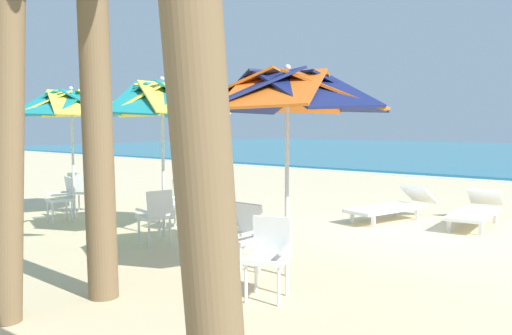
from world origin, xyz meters
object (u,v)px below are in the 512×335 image
at_px(plastic_chair_4, 63,196).
at_px(sun_lounger_1, 476,211).
at_px(plastic_chair_1, 243,234).
at_px(sun_lounger_2, 392,206).
at_px(plastic_chair_2, 156,214).
at_px(palm_tree_2, 94,45).
at_px(plastic_chair_5, 80,190).
at_px(beach_umbrella_2, 71,105).
at_px(beach_umbrella_0, 287,93).
at_px(plastic_chair_3, 180,201).
at_px(palm_tree_1, 3,15).
at_px(plastic_chair_0, 269,252).
at_px(beach_umbrella_1, 162,101).

relative_size(plastic_chair_4, sun_lounger_1, 0.40).
relative_size(plastic_chair_1, sun_lounger_2, 0.39).
xyz_separation_m(plastic_chair_2, palm_tree_2, (1.42, -1.97, 2.18)).
distance_m(plastic_chair_4, plastic_chair_5, 0.97).
height_order(plastic_chair_5, palm_tree_2, palm_tree_2).
relative_size(beach_umbrella_2, plastic_chair_4, 3.02).
relative_size(beach_umbrella_0, plastic_chair_1, 2.97).
bearing_deg(plastic_chair_3, plastic_chair_5, -176.05).
bearing_deg(palm_tree_2, palm_tree_1, -96.76).
distance_m(beach_umbrella_0, palm_tree_2, 2.25).
height_order(plastic_chair_4, palm_tree_2, palm_tree_2).
xyz_separation_m(plastic_chair_1, plastic_chair_2, (-2.00, 0.29, 0.00)).
distance_m(beach_umbrella_2, sun_lounger_2, 6.60).
distance_m(plastic_chair_0, palm_tree_2, 2.83).
relative_size(plastic_chair_1, beach_umbrella_1, 0.33).
relative_size(plastic_chair_0, plastic_chair_5, 1.00).
bearing_deg(sun_lounger_2, plastic_chair_3, -128.89).
height_order(plastic_chair_2, sun_lounger_1, plastic_chair_2).
relative_size(beach_umbrella_0, sun_lounger_1, 1.17).
relative_size(sun_lounger_2, palm_tree_2, 0.54).
relative_size(beach_umbrella_0, palm_tree_2, 0.62).
distance_m(plastic_chair_0, plastic_chair_5, 6.60).
relative_size(beach_umbrella_0, plastic_chair_5, 2.97).
xyz_separation_m(plastic_chair_5, sun_lounger_1, (6.85, 3.84, -0.22)).
distance_m(plastic_chair_3, beach_umbrella_2, 3.11).
xyz_separation_m(beach_umbrella_0, plastic_chair_5, (-6.04, 0.96, -1.73)).
distance_m(plastic_chair_2, sun_lounger_2, 4.69).
distance_m(plastic_chair_3, sun_lounger_1, 5.41).
distance_m(plastic_chair_1, sun_lounger_2, 4.58).
xyz_separation_m(beach_umbrella_0, plastic_chair_3, (-3.17, 1.16, -1.73)).
relative_size(beach_umbrella_2, palm_tree_1, 0.61).
distance_m(plastic_chair_0, sun_lounger_1, 5.61).
bearing_deg(sun_lounger_1, sun_lounger_2, -161.80).
relative_size(beach_umbrella_0, plastic_chair_0, 2.97).
height_order(plastic_chair_1, plastic_chair_2, same).
bearing_deg(plastic_chair_2, sun_lounger_1, 55.14).
height_order(sun_lounger_2, palm_tree_2, palm_tree_2).
relative_size(plastic_chair_2, sun_lounger_2, 0.39).
height_order(plastic_chair_2, palm_tree_2, palm_tree_2).
xyz_separation_m(beach_umbrella_2, plastic_chair_5, (-0.36, 0.36, -1.75)).
relative_size(plastic_chair_1, plastic_chair_3, 1.00).
height_order(plastic_chair_0, sun_lounger_2, plastic_chair_0).
relative_size(beach_umbrella_1, palm_tree_2, 0.63).
bearing_deg(plastic_chair_2, beach_umbrella_2, 170.19).
distance_m(plastic_chair_5, sun_lounger_1, 7.86).
relative_size(beach_umbrella_1, sun_lounger_2, 1.18).
xyz_separation_m(beach_umbrella_2, palm_tree_1, (4.50, -3.40, 0.60)).
distance_m(plastic_chair_3, plastic_chair_4, 2.44).
bearing_deg(palm_tree_2, plastic_chair_5, 149.83).
bearing_deg(sun_lounger_2, plastic_chair_5, -148.12).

